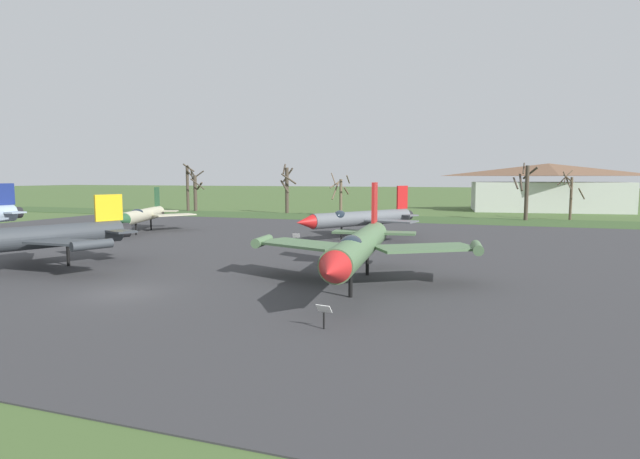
{
  "coord_description": "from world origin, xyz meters",
  "views": [
    {
      "loc": [
        18.24,
        -21.22,
        6.06
      ],
      "look_at": [
        5.19,
        16.42,
        1.97
      ],
      "focal_mm": 28.69,
      "sensor_mm": 36.0,
      "label": 1
    }
  ],
  "objects_px": {
    "jet_fighter_rear_center": "(360,218)",
    "info_placard_rear_center": "(296,238)",
    "jet_fighter_front_left": "(360,246)",
    "info_placard_front_right": "(118,235)",
    "visitor_building": "(547,188)",
    "jet_fighter_rear_left": "(18,238)",
    "jet_fighter_front_right": "(143,215)",
    "info_placard_front_left": "(324,313)"
  },
  "relations": [
    {
      "from": "jet_fighter_rear_left",
      "to": "jet_fighter_rear_center",
      "type": "bearing_deg",
      "value": 56.65
    },
    {
      "from": "info_placard_rear_center",
      "to": "info_placard_front_left",
      "type": "bearing_deg",
      "value": -65.73
    },
    {
      "from": "jet_fighter_front_left",
      "to": "info_placard_front_right",
      "type": "bearing_deg",
      "value": 155.98
    },
    {
      "from": "info_placard_rear_center",
      "to": "jet_fighter_rear_left",
      "type": "xyz_separation_m",
      "value": [
        -11.85,
        -17.65,
        1.5
      ]
    },
    {
      "from": "jet_fighter_rear_center",
      "to": "info_placard_rear_center",
      "type": "bearing_deg",
      "value": -121.89
    },
    {
      "from": "jet_fighter_front_left",
      "to": "jet_fighter_front_right",
      "type": "height_order",
      "value": "jet_fighter_front_left"
    },
    {
      "from": "visitor_building",
      "to": "info_placard_front_right",
      "type": "bearing_deg",
      "value": -124.83
    },
    {
      "from": "info_placard_front_left",
      "to": "jet_fighter_rear_center",
      "type": "xyz_separation_m",
      "value": [
        -6.28,
        29.42,
        1.42
      ]
    },
    {
      "from": "jet_fighter_front_right",
      "to": "jet_fighter_rear_left",
      "type": "xyz_separation_m",
      "value": [
        7.83,
        -22.02,
        0.22
      ]
    },
    {
      "from": "jet_fighter_front_right",
      "to": "info_placard_rear_center",
      "type": "distance_m",
      "value": 20.2
    },
    {
      "from": "info_placard_front_right",
      "to": "visitor_building",
      "type": "xyz_separation_m",
      "value": [
        42.2,
        60.65,
        3.53
      ]
    },
    {
      "from": "info_placard_front_left",
      "to": "info_placard_rear_center",
      "type": "distance_m",
      "value": 25.13
    },
    {
      "from": "jet_fighter_front_left",
      "to": "jet_fighter_rear_left",
      "type": "height_order",
      "value": "jet_fighter_front_left"
    },
    {
      "from": "jet_fighter_front_left",
      "to": "info_placard_front_left",
      "type": "distance_m",
      "value": 8.57
    },
    {
      "from": "info_placard_front_left",
      "to": "visitor_building",
      "type": "xyz_separation_m",
      "value": [
        14.79,
        80.91,
        3.45
      ]
    },
    {
      "from": "jet_fighter_rear_left",
      "to": "info_placard_front_right",
      "type": "bearing_deg",
      "value": 109.23
    },
    {
      "from": "info_placard_front_right",
      "to": "visitor_building",
      "type": "distance_m",
      "value": 73.97
    },
    {
      "from": "jet_fighter_rear_center",
      "to": "info_placard_rear_center",
      "type": "distance_m",
      "value": 7.79
    },
    {
      "from": "jet_fighter_front_left",
      "to": "jet_fighter_rear_center",
      "type": "bearing_deg",
      "value": 104.72
    },
    {
      "from": "info_placard_rear_center",
      "to": "visitor_building",
      "type": "bearing_deg",
      "value": 66.58
    },
    {
      "from": "jet_fighter_front_left",
      "to": "visitor_building",
      "type": "height_order",
      "value": "visitor_building"
    },
    {
      "from": "jet_fighter_front_left",
      "to": "info_placard_rear_center",
      "type": "bearing_deg",
      "value": 123.38
    },
    {
      "from": "info_placard_front_right",
      "to": "visitor_building",
      "type": "bearing_deg",
      "value": 55.17
    },
    {
      "from": "jet_fighter_front_left",
      "to": "jet_fighter_rear_center",
      "type": "xyz_separation_m",
      "value": [
        -5.53,
        21.04,
        -0.19
      ]
    },
    {
      "from": "jet_fighter_rear_center",
      "to": "jet_fighter_rear_left",
      "type": "height_order",
      "value": "jet_fighter_rear_center"
    },
    {
      "from": "jet_fighter_rear_left",
      "to": "info_placard_front_left",
      "type": "bearing_deg",
      "value": -13.34
    },
    {
      "from": "info_placard_front_left",
      "to": "info_placard_front_right",
      "type": "relative_size",
      "value": 1.13
    },
    {
      "from": "jet_fighter_front_right",
      "to": "info_placard_front_right",
      "type": "relative_size",
      "value": 14.56
    },
    {
      "from": "jet_fighter_front_right",
      "to": "jet_fighter_rear_center",
      "type": "distance_m",
      "value": 23.82
    },
    {
      "from": "visitor_building",
      "to": "info_placard_rear_center",
      "type": "bearing_deg",
      "value": -113.42
    },
    {
      "from": "jet_fighter_front_right",
      "to": "jet_fighter_rear_left",
      "type": "bearing_deg",
      "value": -70.44
    },
    {
      "from": "info_placard_rear_center",
      "to": "visitor_building",
      "type": "xyz_separation_m",
      "value": [
        25.12,
        58.0,
        3.42
      ]
    },
    {
      "from": "info_placard_front_right",
      "to": "visitor_building",
      "type": "relative_size",
      "value": 0.03
    },
    {
      "from": "info_placard_front_left",
      "to": "jet_fighter_front_right",
      "type": "xyz_separation_m",
      "value": [
        -30.01,
        27.28,
        1.31
      ]
    },
    {
      "from": "jet_fighter_front_left",
      "to": "info_placard_front_right",
      "type": "distance_m",
      "value": 29.24
    },
    {
      "from": "jet_fighter_front_left",
      "to": "info_placard_front_right",
      "type": "relative_size",
      "value": 17.42
    },
    {
      "from": "jet_fighter_front_left",
      "to": "info_placard_front_left",
      "type": "bearing_deg",
      "value": -84.84
    },
    {
      "from": "jet_fighter_front_left",
      "to": "info_placard_rear_center",
      "type": "distance_m",
      "value": 17.47
    },
    {
      "from": "jet_fighter_rear_center",
      "to": "visitor_building",
      "type": "xyz_separation_m",
      "value": [
        21.07,
        51.49,
        2.03
      ]
    },
    {
      "from": "info_placard_front_left",
      "to": "info_placard_front_right",
      "type": "height_order",
      "value": "info_placard_front_left"
    },
    {
      "from": "visitor_building",
      "to": "jet_fighter_front_right",
      "type": "bearing_deg",
      "value": -129.87
    },
    {
      "from": "jet_fighter_front_left",
      "to": "jet_fighter_rear_left",
      "type": "distance_m",
      "value": 21.65
    }
  ]
}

